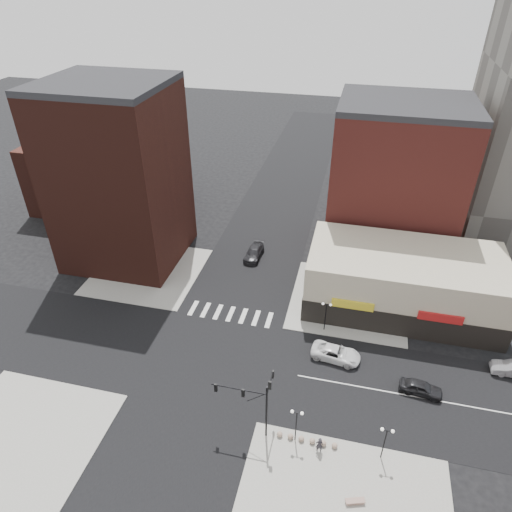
% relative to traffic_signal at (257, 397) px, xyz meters
% --- Properties ---
extents(ground, '(240.00, 240.00, 0.00)m').
position_rel_traffic_signal_xyz_m(ground, '(-7.24, 7.83, -4.96)').
color(ground, black).
rests_on(ground, ground).
extents(road_ew, '(200.00, 14.00, 0.02)m').
position_rel_traffic_signal_xyz_m(road_ew, '(-7.24, 7.83, -4.95)').
color(road_ew, black).
rests_on(road_ew, ground).
extents(road_ns, '(14.00, 200.00, 0.02)m').
position_rel_traffic_signal_xyz_m(road_ns, '(-7.24, 7.83, -4.95)').
color(road_ns, black).
rests_on(road_ns, ground).
extents(sidewalk_nw, '(15.00, 15.00, 0.12)m').
position_rel_traffic_signal_xyz_m(sidewalk_nw, '(-21.74, 22.33, -4.90)').
color(sidewalk_nw, gray).
rests_on(sidewalk_nw, ground).
extents(sidewalk_ne, '(15.00, 15.00, 0.12)m').
position_rel_traffic_signal_xyz_m(sidewalk_ne, '(7.26, 22.33, -4.90)').
color(sidewalk_ne, gray).
rests_on(sidewalk_ne, ground).
extents(sidewalk_sw, '(15.00, 15.00, 0.12)m').
position_rel_traffic_signal_xyz_m(sidewalk_sw, '(-21.74, -6.67, -4.90)').
color(sidewalk_sw, gray).
rests_on(sidewalk_sw, ground).
extents(building_nw, '(16.00, 15.00, 25.00)m').
position_rel_traffic_signal_xyz_m(building_nw, '(-26.24, 26.33, 7.54)').
color(building_nw, '#381711').
rests_on(building_nw, ground).
extents(building_nw_low, '(20.00, 18.00, 12.00)m').
position_rel_traffic_signal_xyz_m(building_nw_low, '(-39.24, 41.83, 1.04)').
color(building_nw_low, '#381711').
rests_on(building_nw_low, ground).
extents(building_ne_midrise, '(18.00, 15.00, 22.00)m').
position_rel_traffic_signal_xyz_m(building_ne_midrise, '(11.76, 37.33, 6.04)').
color(building_ne_midrise, maroon).
rests_on(building_ne_midrise, ground).
extents(building_ne_row, '(24.20, 12.20, 8.00)m').
position_rel_traffic_signal_xyz_m(building_ne_row, '(13.76, 22.83, -1.66)').
color(building_ne_row, '#B7AE91').
rests_on(building_ne_row, ground).
extents(traffic_signal, '(5.59, 3.09, 7.77)m').
position_rel_traffic_signal_xyz_m(traffic_signal, '(0.00, 0.00, 0.00)').
color(traffic_signal, black).
rests_on(traffic_signal, ground).
extents(street_lamp_se_a, '(1.22, 0.32, 4.16)m').
position_rel_traffic_signal_xyz_m(street_lamp_se_a, '(3.76, -0.17, -1.67)').
color(street_lamp_se_a, black).
rests_on(street_lamp_se_a, sidewalk_se).
extents(street_lamp_se_b, '(1.22, 0.32, 4.16)m').
position_rel_traffic_signal_xyz_m(street_lamp_se_b, '(11.76, -0.17, -1.67)').
color(street_lamp_se_b, black).
rests_on(street_lamp_se_b, sidewalk_se).
extents(street_lamp_ne, '(1.22, 0.32, 4.16)m').
position_rel_traffic_signal_xyz_m(street_lamp_ne, '(4.76, 15.83, -1.67)').
color(street_lamp_ne, black).
rests_on(street_lamp_ne, sidewalk_ne).
extents(bollard_row, '(5.80, 0.55, 0.55)m').
position_rel_traffic_signal_xyz_m(bollard_row, '(4.89, -0.17, -4.57)').
color(bollard_row, gray).
rests_on(bollard_row, sidewalk_se).
extents(white_suv, '(5.88, 3.27, 1.55)m').
position_rel_traffic_signal_xyz_m(white_suv, '(6.56, 11.41, -4.18)').
color(white_suv, white).
rests_on(white_suv, ground).
extents(dark_sedan_east, '(4.60, 2.28, 1.51)m').
position_rel_traffic_signal_xyz_m(dark_sedan_east, '(15.73, 8.50, -4.21)').
color(dark_sedan_east, black).
rests_on(dark_sedan_east, ground).
extents(dark_sedan_north, '(2.45, 5.52, 1.58)m').
position_rel_traffic_signal_xyz_m(dark_sedan_north, '(-7.52, 29.64, -4.17)').
color(dark_sedan_north, black).
rests_on(dark_sedan_north, ground).
extents(pedestrian, '(0.75, 0.56, 1.86)m').
position_rel_traffic_signal_xyz_m(pedestrian, '(6.11, -0.87, -3.91)').
color(pedestrian, '#27252A').
rests_on(pedestrian, sidewalk_se).
extents(stone_bench, '(1.74, 0.99, 0.39)m').
position_rel_traffic_signal_xyz_m(stone_bench, '(9.68, -4.98, -4.63)').
color(stone_bench, '#9F7C6E').
rests_on(stone_bench, sidewalk_se).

